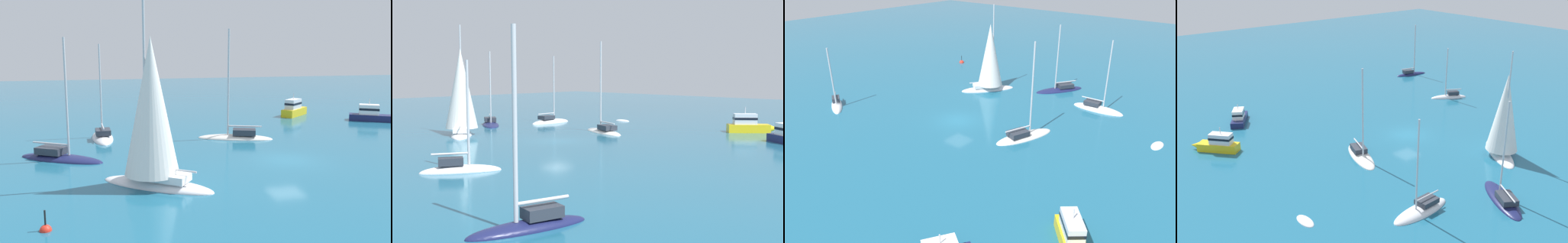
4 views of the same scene
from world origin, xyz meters
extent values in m
plane|color=#1E607F|center=(0.00, 0.00, 0.00)|extent=(160.00, 160.00, 0.00)
cube|color=yellow|center=(-18.67, 9.33, 0.43)|extent=(3.87, 4.13, 0.86)
cube|color=silver|center=(-18.42, 9.05, 1.42)|extent=(2.35, 2.47, 1.12)
cube|color=black|center=(-18.42, 9.05, 1.48)|extent=(2.41, 2.52, 0.24)
cylinder|color=silver|center=(-18.42, 9.05, 2.33)|extent=(0.08, 0.08, 0.71)
ellipsoid|color=white|center=(3.89, -9.95, 0.00)|extent=(5.80, 6.98, 0.83)
cube|color=white|center=(4.39, -9.25, 0.64)|extent=(2.39, 2.56, 0.45)
cylinder|color=silver|center=(3.47, -10.53, 5.72)|extent=(0.14, 0.14, 10.62)
cylinder|color=silver|center=(4.41, -9.22, 1.11)|extent=(1.97, 2.68, 0.11)
cone|color=white|center=(3.70, -10.20, 4.70)|extent=(4.49, 4.49, 7.97)
ellipsoid|color=#191E4C|center=(-3.67, -15.88, 0.00)|extent=(5.13, 6.75, 0.75)
cube|color=#2D333D|center=(-4.09, -16.57, 0.62)|extent=(2.18, 2.42, 0.50)
cylinder|color=silver|center=(-3.32, -15.30, 4.53)|extent=(0.15, 0.15, 8.31)
cylinder|color=silver|center=(-4.11, -16.60, 1.12)|extent=(1.69, 2.66, 0.12)
ellipsoid|color=white|center=(13.99, 6.41, 0.00)|extent=(5.14, 3.55, 0.93)
cube|color=#2D333D|center=(14.54, 6.11, 0.71)|extent=(1.77, 1.49, 0.49)
cylinder|color=silver|center=(13.54, 6.66, 3.82)|extent=(0.17, 0.17, 6.71)
cylinder|color=silver|center=(14.56, 6.10, 1.20)|extent=(2.12, 1.24, 0.14)
cylinder|color=silver|center=(-13.56, 15.71, 2.09)|extent=(0.08, 0.08, 0.62)
ellipsoid|color=white|center=(-18.60, -8.10, 0.00)|extent=(1.03, 2.16, 0.39)
ellipsoid|color=silver|center=(-7.84, -1.39, 0.00)|extent=(3.96, 6.84, 0.73)
cube|color=#2D333D|center=(-7.58, -0.65, 0.62)|extent=(1.90, 2.30, 0.51)
cylinder|color=silver|center=(-8.06, -2.02, 4.94)|extent=(0.16, 0.16, 9.15)
cylinder|color=silver|center=(-7.57, -0.62, 1.12)|extent=(1.10, 2.84, 0.13)
ellipsoid|color=white|center=(-10.47, -12.83, 0.00)|extent=(6.03, 2.08, 1.03)
cube|color=#2D333D|center=(-9.76, -12.80, 0.74)|extent=(1.84, 1.34, 0.45)
cylinder|color=silver|center=(-11.06, -12.86, 4.38)|extent=(0.14, 0.14, 7.73)
cylinder|color=silver|center=(-9.73, -12.79, 1.21)|extent=(2.68, 0.25, 0.11)
sphere|color=red|center=(9.07, -15.65, 0.00)|extent=(0.55, 0.55, 0.55)
cylinder|color=black|center=(9.07, -15.65, 0.61)|extent=(0.08, 0.08, 0.68)
sphere|color=red|center=(15.68, -17.45, 0.00)|extent=(0.79, 0.79, 0.79)
cylinder|color=black|center=(15.68, -17.45, 0.79)|extent=(0.08, 0.08, 0.78)
camera|label=1|loc=(28.54, -13.22, 8.12)|focal=40.48mm
camera|label=2|loc=(31.48, 35.29, 6.52)|focal=47.45mm
camera|label=3|loc=(-25.76, 26.53, 16.82)|focal=33.87mm
camera|label=4|loc=(-34.25, -36.00, 20.49)|focal=42.69mm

